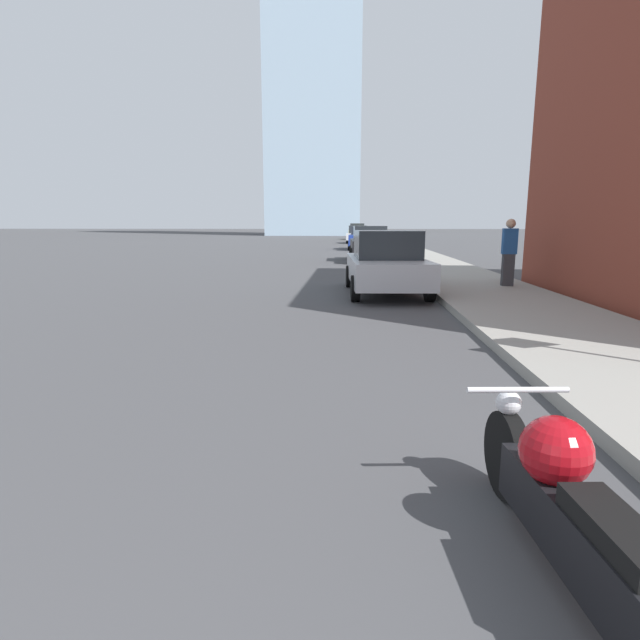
% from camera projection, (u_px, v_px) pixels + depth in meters
% --- Properties ---
extents(sidewalk, '(2.88, 240.00, 0.15)m').
position_uv_depth(sidewalk, '(397.00, 247.00, 37.88)').
color(sidewalk, gray).
rests_on(sidewalk, ground_plane).
extents(distant_tower, '(14.77, 14.77, 67.18)m').
position_uv_depth(distant_tower, '(315.00, 18.00, 78.11)').
color(distant_tower, '#9EB7CC').
rests_on(distant_tower, ground_plane).
extents(motorcycle, '(0.62, 2.30, 0.78)m').
position_uv_depth(motorcycle, '(572.00, 512.00, 2.41)').
color(motorcycle, black).
rests_on(motorcycle, ground_plane).
extents(parked_car_silver, '(2.08, 4.47, 1.59)m').
position_uv_depth(parked_car_silver, '(386.00, 263.00, 12.65)').
color(parked_car_silver, '#BCBCC1').
rests_on(parked_car_silver, ground_plane).
extents(parked_car_black, '(1.94, 4.60, 1.67)m').
position_uv_depth(parked_car_black, '(369.00, 243.00, 23.87)').
color(parked_car_black, black).
rests_on(parked_car_black, ground_plane).
extents(parked_car_blue, '(2.09, 4.44, 1.62)m').
position_uv_depth(parked_car_blue, '(363.00, 238.00, 35.13)').
color(parked_car_blue, '#1E3899').
rests_on(parked_car_blue, ground_plane).
extents(parked_car_white, '(2.25, 4.56, 1.64)m').
position_uv_depth(parked_car_white, '(358.00, 234.00, 46.98)').
color(parked_car_white, silver).
rests_on(parked_car_white, ground_plane).
extents(parked_car_yellow, '(2.11, 3.90, 1.86)m').
position_uv_depth(parked_car_yellow, '(357.00, 232.00, 58.50)').
color(parked_car_yellow, gold).
rests_on(parked_car_yellow, ground_plane).
extents(pedestrian, '(0.36, 0.24, 1.74)m').
position_uv_depth(pedestrian, '(509.00, 252.00, 13.03)').
color(pedestrian, '#38383D').
rests_on(pedestrian, sidewalk).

